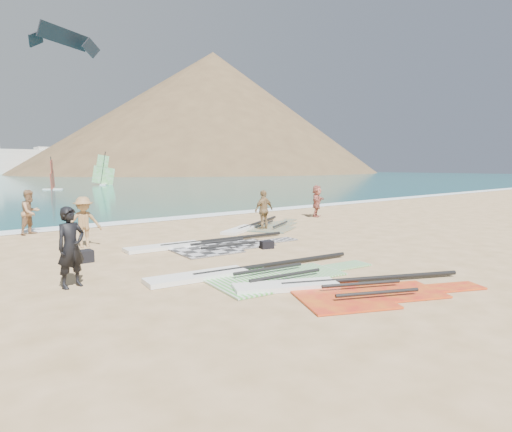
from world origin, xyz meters
TOP-DOWN VIEW (x-y plane):
  - ground at (0.00, 0.00)m, footprint 300.00×300.00m
  - surf_line at (0.00, 12.30)m, footprint 300.00×1.20m
  - headland_main at (85.00, 130.00)m, footprint 143.00×143.00m
  - headland_minor at (120.00, 140.00)m, footprint 70.00×70.00m
  - rig_grey at (-0.81, 4.56)m, footprint 6.26×2.73m
  - rig_green at (-2.07, 0.47)m, footprint 6.17×2.84m
  - rig_orange at (3.62, 6.79)m, footprint 5.85×4.03m
  - rig_red at (-1.30, -1.80)m, footprint 5.33×3.80m
  - gear_bag_near at (-4.81, 4.87)m, footprint 0.55×0.40m
  - gear_bag_far at (0.71, 3.01)m, footprint 0.50×0.42m
  - person_wetsuit at (-5.83, 2.39)m, footprint 0.79×0.63m
  - beachgoer_left at (-4.73, 11.50)m, footprint 1.12×1.06m
  - beachgoer_mid at (-3.98, 7.23)m, footprint 1.22×0.83m
  - beachgoer_back at (3.37, 6.25)m, footprint 1.06×0.50m
  - beachgoer_right at (8.82, 8.10)m, footprint 1.66×1.27m
  - windsurfer_centre at (4.91, 45.62)m, footprint 2.19×2.40m
  - windsurfer_right at (13.84, 53.69)m, footprint 2.93×2.72m
  - kitesurf_kite at (5.83, 41.61)m, footprint 6.90×4.05m

SIDE VIEW (x-z plane):
  - ground at x=0.00m, z-range 0.00..0.00m
  - surf_line at x=0.00m, z-range -0.02..0.02m
  - headland_main at x=85.00m, z-range -22.50..22.50m
  - headland_minor at x=120.00m, z-range -14.00..14.00m
  - rig_red at x=-1.30m, z-range -0.05..0.15m
  - rig_orange at x=3.62m, z-range -0.05..0.15m
  - rig_green at x=-2.07m, z-range -0.05..0.15m
  - rig_grey at x=-0.81m, z-range -0.05..0.15m
  - gear_bag_far at x=0.71m, z-range 0.00..0.26m
  - gear_bag_near at x=-4.81m, z-range 0.00..0.35m
  - beachgoer_right at x=8.82m, z-range 0.00..1.75m
  - beachgoer_mid at x=-3.98m, z-range 0.00..1.76m
  - beachgoer_back at x=3.37m, z-range 0.00..1.76m
  - beachgoer_left at x=-4.73m, z-range 0.00..1.83m
  - person_wetsuit at x=-5.83m, z-range 0.00..1.88m
  - windsurfer_centre at x=4.91m, z-range -0.77..3.11m
  - windsurfer_right at x=13.84m, z-range -1.05..3.81m
  - kitesurf_kite at x=5.83m, z-range 14.96..17.45m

